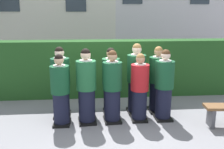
{
  "coord_description": "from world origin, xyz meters",
  "views": [
    {
      "loc": [
        -0.46,
        -5.36,
        2.41
      ],
      "look_at": [
        0.0,
        0.24,
        1.05
      ],
      "focal_mm": 40.22,
      "sensor_mm": 36.0,
      "label": 1
    }
  ],
  "objects_px": {
    "student_front_row_1": "(86,88)",
    "student_rear_row_4": "(157,81)",
    "student_rear_row_0": "(61,84)",
    "student_rear_row_3": "(136,80)",
    "student_rear_row_2": "(111,83)",
    "student_front_row_0": "(61,92)",
    "student_front_row_2": "(112,88)",
    "student_in_red_blazer": "(140,89)",
    "student_rear_row_1": "(87,85)",
    "student_front_row_4": "(164,87)"
  },
  "relations": [
    {
      "from": "student_rear_row_2",
      "to": "student_rear_row_4",
      "type": "bearing_deg",
      "value": 1.27
    },
    {
      "from": "student_rear_row_1",
      "to": "student_rear_row_0",
      "type": "bearing_deg",
      "value": -175.18
    },
    {
      "from": "student_front_row_2",
      "to": "student_rear_row_3",
      "type": "bearing_deg",
      "value": 37.29
    },
    {
      "from": "student_in_red_blazer",
      "to": "student_rear_row_2",
      "type": "xyz_separation_m",
      "value": [
        -0.62,
        0.47,
        0.03
      ]
    },
    {
      "from": "student_front_row_0",
      "to": "student_front_row_4",
      "type": "relative_size",
      "value": 0.97
    },
    {
      "from": "student_front_row_0",
      "to": "student_rear_row_2",
      "type": "distance_m",
      "value": 1.28
    },
    {
      "from": "student_front_row_2",
      "to": "student_rear_row_1",
      "type": "bearing_deg",
      "value": 141.24
    },
    {
      "from": "student_front_row_0",
      "to": "student_rear_row_3",
      "type": "relative_size",
      "value": 0.92
    },
    {
      "from": "student_in_red_blazer",
      "to": "student_rear_row_4",
      "type": "xyz_separation_m",
      "value": [
        0.54,
        0.49,
        0.04
      ]
    },
    {
      "from": "student_front_row_2",
      "to": "student_front_row_4",
      "type": "xyz_separation_m",
      "value": [
        1.2,
        0.03,
        -0.0
      ]
    },
    {
      "from": "student_front_row_1",
      "to": "student_front_row_4",
      "type": "relative_size",
      "value": 1.03
    },
    {
      "from": "student_rear_row_2",
      "to": "student_front_row_2",
      "type": "bearing_deg",
      "value": -90.71
    },
    {
      "from": "student_front_row_1",
      "to": "student_rear_row_2",
      "type": "distance_m",
      "value": 0.77
    },
    {
      "from": "student_front_row_1",
      "to": "student_rear_row_1",
      "type": "distance_m",
      "value": 0.47
    },
    {
      "from": "student_front_row_0",
      "to": "student_front_row_2",
      "type": "relative_size",
      "value": 0.96
    },
    {
      "from": "student_front_row_2",
      "to": "student_in_red_blazer",
      "type": "xyz_separation_m",
      "value": [
        0.63,
        0.02,
        -0.04
      ]
    },
    {
      "from": "student_rear_row_1",
      "to": "student_rear_row_3",
      "type": "bearing_deg",
      "value": 0.71
    },
    {
      "from": "student_front_row_1",
      "to": "student_in_red_blazer",
      "type": "bearing_deg",
      "value": 1.43
    },
    {
      "from": "student_rear_row_0",
      "to": "student_rear_row_2",
      "type": "bearing_deg",
      "value": 3.93
    },
    {
      "from": "student_front_row_0",
      "to": "student_in_red_blazer",
      "type": "bearing_deg",
      "value": 3.12
    },
    {
      "from": "student_rear_row_0",
      "to": "student_rear_row_1",
      "type": "bearing_deg",
      "value": 4.82
    },
    {
      "from": "student_front_row_0",
      "to": "student_rear_row_3",
      "type": "height_order",
      "value": "student_rear_row_3"
    },
    {
      "from": "student_rear_row_0",
      "to": "student_rear_row_4",
      "type": "relative_size",
      "value": 1.02
    },
    {
      "from": "student_front_row_1",
      "to": "student_rear_row_4",
      "type": "height_order",
      "value": "student_front_row_1"
    },
    {
      "from": "student_front_row_0",
      "to": "student_rear_row_4",
      "type": "xyz_separation_m",
      "value": [
        2.31,
        0.59,
        0.03
      ]
    },
    {
      "from": "student_front_row_1",
      "to": "student_rear_row_4",
      "type": "distance_m",
      "value": 1.82
    },
    {
      "from": "student_front_row_2",
      "to": "student_front_row_4",
      "type": "bearing_deg",
      "value": 1.64
    },
    {
      "from": "student_front_row_0",
      "to": "student_rear_row_2",
      "type": "relative_size",
      "value": 0.97
    },
    {
      "from": "student_rear_row_3",
      "to": "student_rear_row_4",
      "type": "bearing_deg",
      "value": 4.36
    },
    {
      "from": "student_rear_row_3",
      "to": "student_in_red_blazer",
      "type": "bearing_deg",
      "value": -89.74
    },
    {
      "from": "student_rear_row_4",
      "to": "student_front_row_0",
      "type": "bearing_deg",
      "value": -165.63
    },
    {
      "from": "student_front_row_4",
      "to": "student_rear_row_4",
      "type": "xyz_separation_m",
      "value": [
        -0.03,
        0.48,
        0.0
      ]
    },
    {
      "from": "student_front_row_0",
      "to": "student_front_row_2",
      "type": "distance_m",
      "value": 1.14
    },
    {
      "from": "student_rear_row_0",
      "to": "student_rear_row_1",
      "type": "height_order",
      "value": "student_rear_row_0"
    },
    {
      "from": "student_rear_row_2",
      "to": "student_front_row_0",
      "type": "bearing_deg",
      "value": -153.79
    },
    {
      "from": "student_front_row_0",
      "to": "student_rear_row_4",
      "type": "relative_size",
      "value": 0.96
    },
    {
      "from": "student_front_row_4",
      "to": "student_rear_row_4",
      "type": "bearing_deg",
      "value": 93.85
    },
    {
      "from": "student_rear_row_2",
      "to": "student_front_row_4",
      "type": "bearing_deg",
      "value": -20.99
    },
    {
      "from": "student_front_row_4",
      "to": "student_rear_row_4",
      "type": "height_order",
      "value": "student_rear_row_4"
    },
    {
      "from": "student_rear_row_4",
      "to": "student_rear_row_2",
      "type": "bearing_deg",
      "value": -178.73
    },
    {
      "from": "student_front_row_4",
      "to": "student_rear_row_2",
      "type": "relative_size",
      "value": 1.01
    },
    {
      "from": "student_front_row_0",
      "to": "student_rear_row_1",
      "type": "bearing_deg",
      "value": 43.26
    },
    {
      "from": "student_front_row_4",
      "to": "student_rear_row_1",
      "type": "distance_m",
      "value": 1.82
    },
    {
      "from": "student_rear_row_1",
      "to": "student_rear_row_2",
      "type": "bearing_deg",
      "value": 2.99
    },
    {
      "from": "student_in_red_blazer",
      "to": "student_front_row_2",
      "type": "bearing_deg",
      "value": -177.96
    },
    {
      "from": "student_rear_row_0",
      "to": "student_rear_row_2",
      "type": "xyz_separation_m",
      "value": [
        1.19,
        0.08,
        -0.02
      ]
    },
    {
      "from": "student_front_row_4",
      "to": "student_rear_row_3",
      "type": "xyz_separation_m",
      "value": [
        -0.57,
        0.44,
        0.04
      ]
    },
    {
      "from": "student_rear_row_0",
      "to": "student_rear_row_3",
      "type": "relative_size",
      "value": 0.97
    },
    {
      "from": "student_front_row_0",
      "to": "student_rear_row_2",
      "type": "xyz_separation_m",
      "value": [
        1.15,
        0.57,
        0.02
      ]
    },
    {
      "from": "student_in_red_blazer",
      "to": "student_rear_row_4",
      "type": "height_order",
      "value": "student_rear_row_4"
    }
  ]
}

